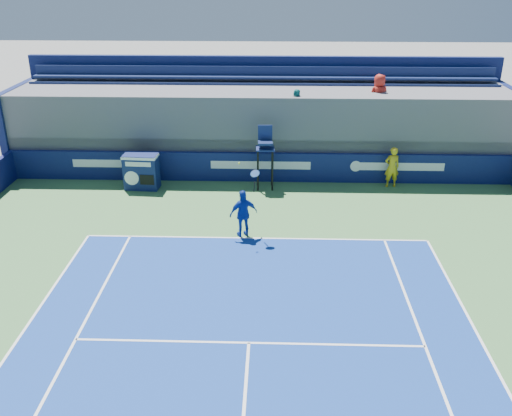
{
  "coord_description": "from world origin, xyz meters",
  "views": [
    {
      "loc": [
        0.53,
        -4.58,
        8.29
      ],
      "look_at": [
        0.0,
        11.5,
        1.25
      ],
      "focal_mm": 40.0,
      "sensor_mm": 36.0,
      "label": 1
    }
  ],
  "objects_px": {
    "tennis_player": "(244,213)",
    "match_clock": "(141,171)",
    "umpire_chair": "(265,151)",
    "ball_person": "(392,167)"
  },
  "relations": [
    {
      "from": "umpire_chair",
      "to": "tennis_player",
      "type": "height_order",
      "value": "tennis_player"
    },
    {
      "from": "ball_person",
      "to": "tennis_player",
      "type": "height_order",
      "value": "tennis_player"
    },
    {
      "from": "match_clock",
      "to": "umpire_chair",
      "type": "xyz_separation_m",
      "value": [
        4.81,
        0.22,
        0.79
      ]
    },
    {
      "from": "tennis_player",
      "to": "match_clock",
      "type": "bearing_deg",
      "value": 135.77
    },
    {
      "from": "match_clock",
      "to": "tennis_player",
      "type": "bearing_deg",
      "value": -44.23
    },
    {
      "from": "tennis_player",
      "to": "umpire_chair",
      "type": "bearing_deg",
      "value": 81.93
    },
    {
      "from": "match_clock",
      "to": "umpire_chair",
      "type": "height_order",
      "value": "umpire_chair"
    },
    {
      "from": "umpire_chair",
      "to": "ball_person",
      "type": "bearing_deg",
      "value": 3.15
    },
    {
      "from": "match_clock",
      "to": "ball_person",
      "type": "bearing_deg",
      "value": 2.9
    },
    {
      "from": "ball_person",
      "to": "match_clock",
      "type": "relative_size",
      "value": 1.16
    }
  ]
}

